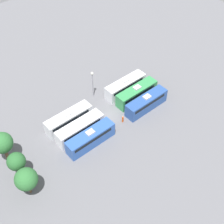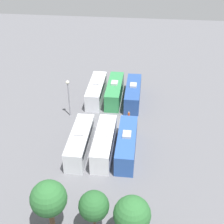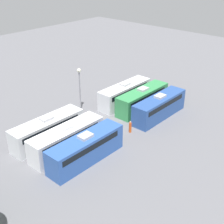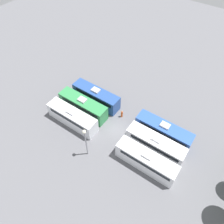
# 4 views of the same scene
# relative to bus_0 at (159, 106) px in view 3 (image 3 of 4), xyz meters

# --- Properties ---
(ground_plane) EXTENTS (122.48, 122.48, 0.00)m
(ground_plane) POSITION_rel_bus_0_xyz_m (3.42, 7.34, -1.73)
(ground_plane) COLOR slate
(bus_0) EXTENTS (2.63, 10.15, 3.51)m
(bus_0) POSITION_rel_bus_0_xyz_m (0.00, 0.00, 0.00)
(bus_0) COLOR #284C93
(bus_0) RESTS_ON ground_plane
(bus_1) EXTENTS (2.63, 10.15, 3.51)m
(bus_1) POSITION_rel_bus_0_xyz_m (3.47, -0.49, 0.00)
(bus_1) COLOR #338C4C
(bus_1) RESTS_ON ground_plane
(bus_2) EXTENTS (2.63, 10.15, 3.51)m
(bus_2) POSITION_rel_bus_0_xyz_m (6.85, -0.26, 0.00)
(bus_2) COLOR silver
(bus_2) RESTS_ON ground_plane
(bus_3) EXTENTS (2.63, 10.15, 3.51)m
(bus_3) POSITION_rel_bus_0_xyz_m (0.04, 14.92, 0.00)
(bus_3) COLOR #2D56A8
(bus_3) RESTS_ON ground_plane
(bus_4) EXTENTS (2.63, 10.15, 3.51)m
(bus_4) POSITION_rel_bus_0_xyz_m (3.27, 15.01, 0.00)
(bus_4) COLOR white
(bus_4) RESTS_ON ground_plane
(bus_5) EXTENTS (2.63, 10.15, 3.51)m
(bus_5) POSITION_rel_bus_0_xyz_m (6.76, 15.22, 0.00)
(bus_5) COLOR silver
(bus_5) RESTS_ON ground_plane
(worker_person) EXTENTS (0.36, 0.36, 1.70)m
(worker_person) POSITION_rel_bus_0_xyz_m (0.31, 6.38, -0.95)
(worker_person) COLOR #CC4C19
(worker_person) RESTS_ON ground_plane
(light_pole) EXTENTS (0.60, 0.60, 6.73)m
(light_pole) POSITION_rel_bus_0_xyz_m (10.44, 6.11, 2.92)
(light_pole) COLOR gray
(light_pole) RESTS_ON ground_plane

